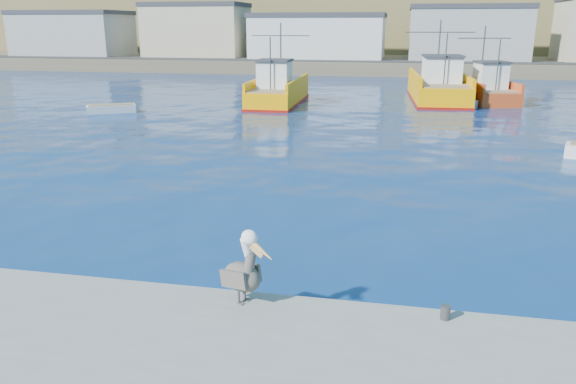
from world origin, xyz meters
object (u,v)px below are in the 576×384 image
(skiff_left, at_px, (111,109))
(pelican, at_px, (244,271))
(trawler_yellow_b, at_px, (438,87))
(skiff_extra, at_px, (454,104))
(trawler_yellow_a, at_px, (278,91))
(boat_orange, at_px, (485,89))

(skiff_left, height_order, pelican, pelican)
(trawler_yellow_b, distance_m, skiff_extra, 4.09)
(skiff_extra, bearing_deg, trawler_yellow_a, -176.37)
(trawler_yellow_b, bearing_deg, boat_orange, -2.85)
(boat_orange, bearing_deg, trawler_yellow_a, -164.67)
(boat_orange, distance_m, pelican, 40.24)
(pelican, bearing_deg, skiff_left, 123.09)
(trawler_yellow_a, relative_size, skiff_extra, 2.88)
(trawler_yellow_a, height_order, pelican, trawler_yellow_a)
(trawler_yellow_b, xyz_separation_m, skiff_left, (-23.81, -11.97, -0.85))
(skiff_extra, relative_size, pelican, 2.16)
(trawler_yellow_a, bearing_deg, pelican, -78.79)
(skiff_left, bearing_deg, trawler_yellow_a, 33.46)
(trawler_yellow_b, height_order, skiff_extra, trawler_yellow_b)
(boat_orange, relative_size, pelican, 5.34)
(trawler_yellow_a, distance_m, skiff_left, 13.12)
(trawler_yellow_b, xyz_separation_m, skiff_extra, (1.06, -3.86, -0.85))
(trawler_yellow_b, distance_m, boat_orange, 3.76)
(skiff_left, bearing_deg, pelican, -56.91)
(boat_orange, relative_size, skiff_left, 2.53)
(skiff_extra, xyz_separation_m, pelican, (-7.11, -35.35, 0.98))
(trawler_yellow_b, relative_size, skiff_extra, 3.43)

